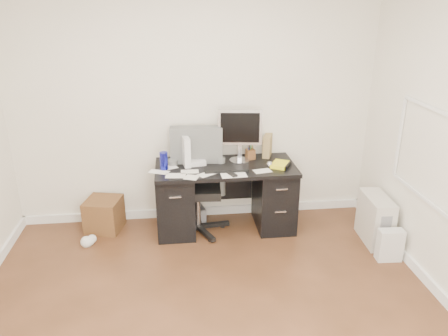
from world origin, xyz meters
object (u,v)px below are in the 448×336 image
at_px(office_chair, 197,183).
at_px(wicker_basket, 104,214).
at_px(lcd_monitor, 240,136).
at_px(pc_tower, 375,219).
at_px(desk, 226,195).
at_px(keyboard, 226,169).

height_order(office_chair, wicker_basket, office_chair).
bearing_deg(wicker_basket, lcd_monitor, -0.42).
height_order(office_chair, pc_tower, office_chair).
bearing_deg(desk, lcd_monitor, 32.04).
bearing_deg(wicker_basket, pc_tower, -11.45).
relative_size(lcd_monitor, keyboard, 1.30).
bearing_deg(keyboard, desk, 85.08).
relative_size(desk, office_chair, 1.31).
bearing_deg(lcd_monitor, wicker_basket, -172.74).
distance_m(office_chair, pc_tower, 1.93).
relative_size(pc_tower, wicker_basket, 1.41).
height_order(keyboard, office_chair, office_chair).
distance_m(lcd_monitor, pc_tower, 1.68).
bearing_deg(office_chair, lcd_monitor, 18.91).
height_order(lcd_monitor, pc_tower, lcd_monitor).
distance_m(desk, keyboard, 0.39).
bearing_deg(keyboard, wicker_basket, 168.35).
xyz_separation_m(keyboard, office_chair, (-0.30, 0.11, -0.19)).
bearing_deg(wicker_basket, keyboard, -10.79).
distance_m(lcd_monitor, office_chair, 0.69).
distance_m(desk, wicker_basket, 1.37).
bearing_deg(desk, wicker_basket, 175.08).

